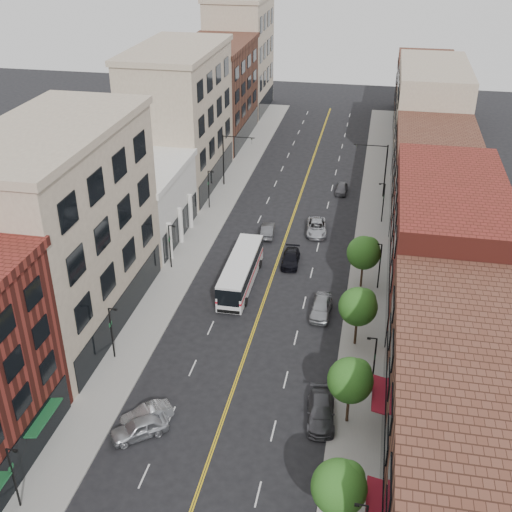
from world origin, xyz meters
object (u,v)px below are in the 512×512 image
Objects in this scene: car_parked_mid at (321,412)px; car_lane_a at (291,259)px; car_lane_b at (317,227)px; car_lane_behind at (268,230)px; car_angle_b at (147,414)px; car_lane_c at (341,188)px; car_angle_a at (139,428)px; city_bus at (241,270)px; car_parked_far at (321,307)px.

car_parked_mid is 1.13× the size of car_lane_a.
car_lane_a is 0.87× the size of car_lane_b.
car_lane_a is (3.69, -6.33, -0.04)m from car_lane_behind.
car_lane_c is at bearing 127.03° from car_angle_b.
car_lane_behind is 1.11× the size of car_lane_c.
car_lane_b is at bearing 128.90° from car_angle_a.
car_lane_c is at bearing 74.75° from car_lane_b.
city_bus is 14.95m from car_lane_b.
car_parked_mid reaches higher than car_lane_a.
city_bus reaches higher than car_angle_a.
car_parked_mid is at bearing 102.36° from car_lane_behind.
car_angle_b is 0.76× the size of car_lane_b.
city_bus is 20.86m from car_parked_mid.
car_parked_mid is 14.44m from car_parked_far.
car_angle_b is at bearing -173.79° from car_parked_mid.
car_parked_far is (-1.52, 14.36, 0.06)m from car_parked_mid.
car_parked_mid is 0.98× the size of car_lane_b.
city_bus is 22.68m from car_angle_a.
car_angle_a is 1.56m from car_angle_b.
car_parked_far reaches higher than car_lane_behind.
car_angle_a is 0.96× the size of car_lane_a.
car_parked_mid is 1.34× the size of car_lane_c.
car_angle_a is 1.11× the size of car_angle_b.
car_angle_b is 1.03× the size of car_lane_c.
car_lane_b is at bearing 125.42° from car_angle_b.
car_angle_a is at bearing -97.28° from city_bus.
city_bus is 11.77m from car_lane_behind.
city_bus is 2.77× the size of car_lane_behind.
city_bus is at bearing 113.43° from car_parked_mid.
car_angle_b is (-2.71, -20.94, -1.09)m from city_bus.
car_lane_b reaches higher than car_lane_behind.
car_angle_a reaches higher than car_lane_b.
car_lane_behind is 7.33m from car_lane_a.
car_angle_a is 1.03× the size of car_lane_behind.
car_angle_b is 27.26m from car_lane_a.
car_parked_mid is at bearing -61.07° from city_bus.
city_bus is 2.48× the size of car_parked_far.
car_angle_b is at bearing -111.26° from car_lane_b.
car_angle_b is at bearing -97.79° from city_bus.
car_parked_far is at bearing -88.76° from car_lane_b.
car_lane_b reaches higher than car_angle_b.
city_bus reaches higher than car_lane_b.
city_bus is 2.68× the size of car_angle_a.
car_parked_far is 1.12× the size of car_lane_behind.
car_lane_behind is (0.69, 11.70, -1.04)m from city_bus.
city_bus reaches higher than car_lane_behind.
car_parked_far reaches higher than car_angle_a.
car_parked_far reaches higher than car_lane_b.
car_lane_behind is at bearing 134.12° from car_angle_b.
car_lane_behind reaches higher than car_angle_b.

